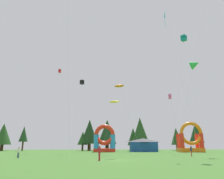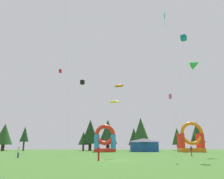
{
  "view_description": "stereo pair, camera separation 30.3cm",
  "coord_description": "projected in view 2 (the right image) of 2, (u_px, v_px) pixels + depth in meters",
  "views": [
    {
      "loc": [
        -1.13,
        -28.57,
        1.94
      ],
      "look_at": [
        0.0,
        12.11,
        12.27
      ],
      "focal_mm": 34.78,
      "sensor_mm": 36.0,
      "label": 1
    },
    {
      "loc": [
        -0.83,
        -28.58,
        1.94
      ],
      "look_at": [
        0.0,
        12.11,
        12.27
      ],
      "focal_mm": 34.78,
      "sensor_mm": 36.0,
      "label": 2
    }
  ],
  "objects": [
    {
      "name": "tree_row_4",
      "position": [
        90.0,
        132.0,
        70.88
      ],
      "size": [
        5.5,
        5.5,
        9.91
      ],
      "color": "#4C331E",
      "rests_on": "ground_plane"
    },
    {
      "name": "kite_cyan_diamond",
      "position": [
        164.0,
        17.0,
        41.46
      ],
      "size": [
        6.2,
        3.44,
        26.49
      ],
      "color": "#19B7CC",
      "rests_on": "ground_plane"
    },
    {
      "name": "kite_orange_parafoil",
      "position": [
        119.0,
        86.0,
        37.83
      ],
      "size": [
        5.16,
        3.33,
        12.34
      ],
      "color": "orange",
      "rests_on": "ground_plane"
    },
    {
      "name": "festival_tent",
      "position": [
        144.0,
        145.0,
        59.68
      ],
      "size": [
        7.2,
        4.13,
        3.59
      ],
      "color": "#19478C",
      "rests_on": "ground_plane"
    },
    {
      "name": "inflatable_blue_arch",
      "position": [
        105.0,
        141.0,
        58.75
      ],
      "size": [
        5.75,
        4.75,
        7.23
      ],
      "color": "red",
      "rests_on": "ground_plane"
    },
    {
      "name": "tree_row_2",
      "position": [
        25.0,
        134.0,
        69.39
      ],
      "size": [
        2.74,
        2.74,
        7.59
      ],
      "color": "#4C331E",
      "rests_on": "ground_plane"
    },
    {
      "name": "ground_plane",
      "position": [
        114.0,
        160.0,
        27.23
      ],
      "size": [
        120.0,
        120.0,
        0.0
      ],
      "primitive_type": "plane",
      "color": "#3D6B28"
    },
    {
      "name": "kite_yellow_parafoil",
      "position": [
        114.0,
        102.0,
        45.5
      ],
      "size": [
        3.85,
        1.36,
        10.95
      ],
      "color": "yellow",
      "rests_on": "ground_plane"
    },
    {
      "name": "kite_black_box",
      "position": [
        82.0,
        82.0,
        52.91
      ],
      "size": [
        2.47,
        3.35,
        17.19
      ],
      "color": "black",
      "rests_on": "ground_plane"
    },
    {
      "name": "inflatable_yellow_castle",
      "position": [
        191.0,
        141.0,
        57.27
      ],
      "size": [
        6.27,
        3.9,
        7.81
      ],
      "color": "orange",
      "rests_on": "ground_plane"
    },
    {
      "name": "person_near_camera",
      "position": [
        99.0,
        152.0,
        26.64
      ],
      "size": [
        0.44,
        0.44,
        1.83
      ],
      "rotation": [
        0.0,
        0.0,
        2.18
      ],
      "color": "#B21E26",
      "rests_on": "ground_plane"
    },
    {
      "name": "tree_row_5",
      "position": [
        108.0,
        132.0,
        71.77
      ],
      "size": [
        6.16,
        6.16,
        9.97
      ],
      "color": "#4C331E",
      "rests_on": "ground_plane"
    },
    {
      "name": "tree_row_1",
      "position": [
        4.0,
        134.0,
        68.49
      ],
      "size": [
        5.37,
        5.37,
        8.41
      ],
      "color": "#4C331E",
      "rests_on": "ground_plane"
    },
    {
      "name": "tree_row_6",
      "position": [
        134.0,
        137.0,
        73.05
      ],
      "size": [
        3.91,
        3.91,
        7.38
      ],
      "color": "#4C331E",
      "rests_on": "ground_plane"
    },
    {
      "name": "person_left_edge",
      "position": [
        191.0,
        150.0,
        36.72
      ],
      "size": [
        0.39,
        0.39,
        1.7
      ],
      "rotation": [
        0.0,
        0.0,
        1.1
      ],
      "color": "#B21E26",
      "rests_on": "ground_plane"
    },
    {
      "name": "kite_teal_box",
      "position": [
        184.0,
        38.0,
        35.51
      ],
      "size": [
        5.03,
        4.54,
        19.36
      ],
      "color": "#0C7F7A",
      "rests_on": "ground_plane"
    },
    {
      "name": "tree_row_3",
      "position": [
        83.0,
        138.0,
        70.19
      ],
      "size": [
        3.35,
        3.35,
        5.96
      ],
      "color": "#4C331E",
      "rests_on": "ground_plane"
    },
    {
      "name": "tree_row_8",
      "position": [
        177.0,
        136.0,
        71.97
      ],
      "size": [
        3.6,
        3.6,
        7.41
      ],
      "color": "#4C331E",
      "rests_on": "ground_plane"
    },
    {
      "name": "tree_row_7",
      "position": [
        141.0,
        130.0,
        71.2
      ],
      "size": [
        5.31,
        5.31,
        10.61
      ],
      "color": "#4C331E",
      "rests_on": "ground_plane"
    },
    {
      "name": "person_far_side",
      "position": [
        18.0,
        151.0,
        32.36
      ],
      "size": [
        0.38,
        0.38,
        1.59
      ],
      "rotation": [
        0.0,
        0.0,
        3.75
      ],
      "color": "navy",
      "rests_on": "ground_plane"
    },
    {
      "name": "kite_red_box",
      "position": [
        60.0,
        71.0,
        60.76
      ],
      "size": [
        1.88,
        9.47,
        22.42
      ],
      "color": "red",
      "rests_on": "ground_plane"
    },
    {
      "name": "kite_green_delta",
      "position": [
        195.0,
        64.0,
        42.77
      ],
      "size": [
        4.99,
        6.3,
        18.38
      ],
      "color": "green",
      "rests_on": "ground_plane"
    },
    {
      "name": "kite_pink_box",
      "position": [
        170.0,
        96.0,
        49.24
      ],
      "size": [
        0.57,
        5.0,
        13.09
      ],
      "color": "#EA599E",
      "rests_on": "ground_plane"
    },
    {
      "name": "tree_row_9",
      "position": [
        197.0,
        132.0,
        71.68
      ],
      "size": [
        4.71,
        4.71,
        9.25
      ],
      "color": "#4C331E",
      "rests_on": "ground_plane"
    }
  ]
}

